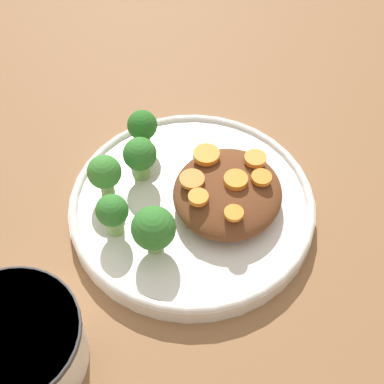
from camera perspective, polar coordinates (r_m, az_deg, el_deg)
ground_plane at (r=0.57m, az=0.00°, el=-2.12°), size 4.00×4.00×0.00m
plate at (r=0.56m, az=0.00°, el=-1.35°), size 0.26×0.26×0.02m
dip_bowl at (r=0.49m, az=-18.56°, el=-15.20°), size 0.12×0.12×0.06m
stew_mound at (r=0.55m, az=3.80°, el=-0.06°), size 0.12×0.11×0.03m
broccoli_floret_0 at (r=0.55m, az=-9.31°, el=1.99°), size 0.04×0.04×0.05m
broccoli_floret_1 at (r=0.56m, az=-5.57°, el=3.85°), size 0.04×0.04×0.05m
broccoli_floret_2 at (r=0.50m, az=-4.11°, el=-3.95°), size 0.04×0.04×0.06m
broccoli_floret_3 at (r=0.59m, az=-5.31°, el=6.90°), size 0.03×0.03×0.05m
broccoli_floret_4 at (r=0.52m, az=-8.48°, el=-2.20°), size 0.03×0.03×0.05m
carrot_slice_0 at (r=0.55m, az=1.54°, el=4.01°), size 0.03×0.03×0.01m
carrot_slice_1 at (r=0.51m, az=4.48°, el=-2.25°), size 0.02×0.02×0.00m
carrot_slice_2 at (r=0.53m, az=4.69°, el=1.30°), size 0.02×0.02×0.01m
carrot_slice_3 at (r=0.52m, az=0.68°, el=-0.57°), size 0.02×0.02×0.01m
carrot_slice_4 at (r=0.54m, az=7.42°, el=1.54°), size 0.02×0.02×0.00m
carrot_slice_5 at (r=0.55m, az=6.77°, el=3.56°), size 0.02×0.02×0.01m
carrot_slice_6 at (r=0.53m, az=0.56°, el=1.62°), size 0.03×0.03×0.00m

